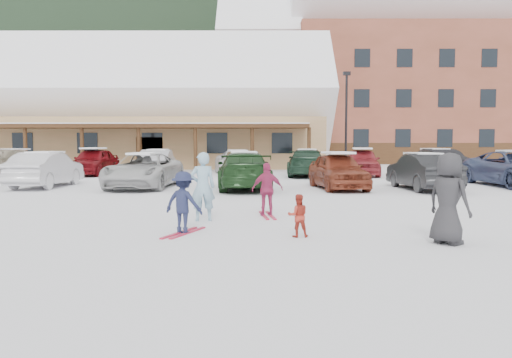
{
  "coord_description": "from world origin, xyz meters",
  "views": [
    {
      "loc": [
        0.34,
        -10.83,
        1.88
      ],
      "look_at": [
        0.3,
        1.0,
        1.0
      ],
      "focal_mm": 35.0,
      "sensor_mm": 36.0,
      "label": 1
    }
  ],
  "objects_px": {
    "parked_car_8": "(94,162)",
    "parked_car_12": "(362,162)",
    "alpine_hotel": "(402,72)",
    "parked_car_1": "(46,170)",
    "day_lodge": "(137,115)",
    "child_navy": "(183,203)",
    "parked_car_2": "(144,171)",
    "toddler_red": "(298,216)",
    "parked_car_10": "(238,163)",
    "parked_car_7": "(14,163)",
    "parked_car_13": "(434,162)",
    "parked_car_4": "(338,171)",
    "parked_car_5": "(422,172)",
    "adult_skier": "(203,187)",
    "parked_car_3": "(244,171)",
    "bystander_dark": "(448,199)",
    "parked_car_11": "(307,163)",
    "parked_car_9": "(158,163)",
    "lamp_post": "(346,115)",
    "child_magenta": "(267,189)"
  },
  "relations": [
    {
      "from": "parked_car_12",
      "to": "parked_car_8",
      "type": "bearing_deg",
      "value": -173.34
    },
    {
      "from": "child_navy",
      "to": "day_lodge",
      "type": "bearing_deg",
      "value": -53.25
    },
    {
      "from": "parked_car_5",
      "to": "parked_car_11",
      "type": "xyz_separation_m",
      "value": [
        -3.79,
        7.68,
        0.02
      ]
    },
    {
      "from": "lamp_post",
      "to": "parked_car_1",
      "type": "height_order",
      "value": "lamp_post"
    },
    {
      "from": "adult_skier",
      "to": "parked_car_3",
      "type": "xyz_separation_m",
      "value": [
        0.76,
        8.05,
        -0.08
      ]
    },
    {
      "from": "toddler_red",
      "to": "parked_car_3",
      "type": "distance_m",
      "value": 10.16
    },
    {
      "from": "day_lodge",
      "to": "parked_car_11",
      "type": "height_order",
      "value": "day_lodge"
    },
    {
      "from": "parked_car_2",
      "to": "toddler_red",
      "type": "bearing_deg",
      "value": -58.67
    },
    {
      "from": "parked_car_4",
      "to": "day_lodge",
      "type": "bearing_deg",
      "value": 116.91
    },
    {
      "from": "alpine_hotel",
      "to": "parked_car_7",
      "type": "xyz_separation_m",
      "value": [
        -27.4,
        -21.3,
        -7.89
      ]
    },
    {
      "from": "parked_car_4",
      "to": "parked_car_10",
      "type": "relative_size",
      "value": 0.85
    },
    {
      "from": "parked_car_1",
      "to": "child_navy",
      "type": "bearing_deg",
      "value": 126.28
    },
    {
      "from": "day_lodge",
      "to": "parked_car_3",
      "type": "distance_m",
      "value": 21.13
    },
    {
      "from": "alpine_hotel",
      "to": "parked_car_12",
      "type": "bearing_deg",
      "value": -111.08
    },
    {
      "from": "parked_car_3",
      "to": "parked_car_9",
      "type": "relative_size",
      "value": 1.15
    },
    {
      "from": "bystander_dark",
      "to": "parked_car_7",
      "type": "distance_m",
      "value": 25.05
    },
    {
      "from": "parked_car_10",
      "to": "parked_car_7",
      "type": "bearing_deg",
      "value": 176.26
    },
    {
      "from": "bystander_dark",
      "to": "parked_car_12",
      "type": "height_order",
      "value": "bystander_dark"
    },
    {
      "from": "day_lodge",
      "to": "parked_car_7",
      "type": "bearing_deg",
      "value": -110.13
    },
    {
      "from": "alpine_hotel",
      "to": "lamp_post",
      "type": "distance_m",
      "value": 17.32
    },
    {
      "from": "parked_car_8",
      "to": "parked_car_4",
      "type": "bearing_deg",
      "value": -30.3
    },
    {
      "from": "child_navy",
      "to": "parked_car_5",
      "type": "xyz_separation_m",
      "value": [
        8.03,
        9.48,
        0.07
      ]
    },
    {
      "from": "parked_car_13",
      "to": "parked_car_10",
      "type": "bearing_deg",
      "value": -10.3
    },
    {
      "from": "parked_car_4",
      "to": "parked_car_5",
      "type": "relative_size",
      "value": 0.99
    },
    {
      "from": "toddler_red",
      "to": "parked_car_1",
      "type": "height_order",
      "value": "parked_car_1"
    },
    {
      "from": "alpine_hotel",
      "to": "parked_car_12",
      "type": "xyz_separation_m",
      "value": [
        -8.11,
        -21.03,
        -7.87
      ]
    },
    {
      "from": "parked_car_1",
      "to": "parked_car_4",
      "type": "bearing_deg",
      "value": 177.91
    },
    {
      "from": "parked_car_1",
      "to": "parked_car_5",
      "type": "bearing_deg",
      "value": 177.52
    },
    {
      "from": "adult_skier",
      "to": "child_navy",
      "type": "height_order",
      "value": "adult_skier"
    },
    {
      "from": "parked_car_5",
      "to": "alpine_hotel",
      "type": "bearing_deg",
      "value": -108.44
    },
    {
      "from": "alpine_hotel",
      "to": "parked_car_1",
      "type": "distance_m",
      "value": 37.01
    },
    {
      "from": "parked_car_5",
      "to": "parked_car_10",
      "type": "distance_m",
      "value": 11.73
    },
    {
      "from": "parked_car_11",
      "to": "parked_car_5",
      "type": "bearing_deg",
      "value": 122.71
    },
    {
      "from": "parked_car_1",
      "to": "parked_car_12",
      "type": "height_order",
      "value": "parked_car_12"
    },
    {
      "from": "parked_car_3",
      "to": "parked_car_10",
      "type": "bearing_deg",
      "value": -89.7
    },
    {
      "from": "parked_car_1",
      "to": "parked_car_12",
      "type": "distance_m",
      "value": 16.27
    },
    {
      "from": "child_magenta",
      "to": "parked_car_2",
      "type": "xyz_separation_m",
      "value": [
        -4.92,
        7.84,
        0.03
      ]
    },
    {
      "from": "toddler_red",
      "to": "parked_car_13",
      "type": "height_order",
      "value": "parked_car_13"
    },
    {
      "from": "toddler_red",
      "to": "parked_car_2",
      "type": "height_order",
      "value": "parked_car_2"
    },
    {
      "from": "lamp_post",
      "to": "parked_car_2",
      "type": "distance_m",
      "value": 17.72
    },
    {
      "from": "alpine_hotel",
      "to": "adult_skier",
      "type": "xyz_separation_m",
      "value": [
        -15.24,
        -37.03,
        -7.81
      ]
    },
    {
      "from": "parked_car_5",
      "to": "parked_car_12",
      "type": "relative_size",
      "value": 0.97
    },
    {
      "from": "lamp_post",
      "to": "parked_car_12",
      "type": "distance_m",
      "value": 7.06
    },
    {
      "from": "parked_car_7",
      "to": "parked_car_9",
      "type": "bearing_deg",
      "value": -171.33
    },
    {
      "from": "parked_car_1",
      "to": "parked_car_8",
      "type": "xyz_separation_m",
      "value": [
        -0.45,
        7.45,
        0.04
      ]
    },
    {
      "from": "day_lodge",
      "to": "parked_car_3",
      "type": "height_order",
      "value": "day_lodge"
    },
    {
      "from": "day_lodge",
      "to": "parked_car_12",
      "type": "bearing_deg",
      "value": -35.92
    },
    {
      "from": "parked_car_10",
      "to": "parked_car_13",
      "type": "bearing_deg",
      "value": -10.68
    },
    {
      "from": "parked_car_8",
      "to": "parked_car_12",
      "type": "bearing_deg",
      "value": 1.61
    },
    {
      "from": "toddler_red",
      "to": "parked_car_1",
      "type": "bearing_deg",
      "value": -52.67
    }
  ]
}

